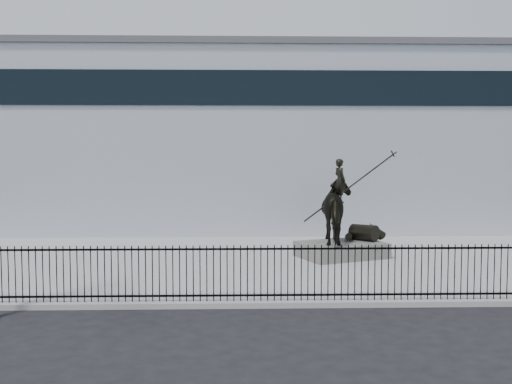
{
  "coord_description": "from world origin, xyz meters",
  "views": [
    {
      "loc": [
        -0.78,
        -14.49,
        4.17
      ],
      "look_at": [
        -0.19,
        6.0,
        2.73
      ],
      "focal_mm": 42.0,
      "sensor_mm": 36.0,
      "label": 1
    }
  ],
  "objects": [
    {
      "name": "equestrian_statue",
      "position": [
        3.12,
        7.68,
        1.91
      ],
      "size": [
        3.63,
        2.99,
        3.3
      ],
      "rotation": [
        0.0,
        0.0,
        0.38
      ],
      "color": "black",
      "rests_on": "statue_plinth"
    },
    {
      "name": "plaza",
      "position": [
        0.0,
        7.0,
        0.07
      ],
      "size": [
        30.0,
        12.0,
        0.15
      ],
      "primitive_type": "cube",
      "color": "gray",
      "rests_on": "ground"
    },
    {
      "name": "ground",
      "position": [
        0.0,
        0.0,
        0.0
      ],
      "size": [
        120.0,
        120.0,
        0.0
      ],
      "primitive_type": "plane",
      "color": "black",
      "rests_on": "ground"
    },
    {
      "name": "picket_fence",
      "position": [
        0.0,
        1.25,
        0.9
      ],
      "size": [
        22.1,
        0.1,
        1.5
      ],
      "color": "black",
      "rests_on": "plaza"
    },
    {
      "name": "statue_plinth",
      "position": [
        3.07,
        7.66,
        0.43
      ],
      "size": [
        3.59,
        3.06,
        0.57
      ],
      "primitive_type": "cube",
      "rotation": [
        0.0,
        0.0,
        0.38
      ],
      "color": "#524F4B",
      "rests_on": "plaza"
    },
    {
      "name": "building",
      "position": [
        0.0,
        20.0,
        4.5
      ],
      "size": [
        44.0,
        14.0,
        9.0
      ],
      "primitive_type": "cube",
      "color": "silver",
      "rests_on": "ground"
    }
  ]
}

